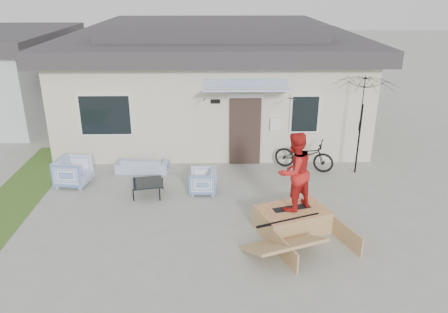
{
  "coord_description": "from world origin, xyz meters",
  "views": [
    {
      "loc": [
        0.09,
        -8.22,
        5.31
      ],
      "look_at": [
        0.3,
        1.8,
        1.3
      ],
      "focal_mm": 35.1,
      "sensor_mm": 36.0,
      "label": 1
    }
  ],
  "objects_px": {
    "armchair_right": "(203,180)",
    "coffee_table": "(148,188)",
    "loveseat": "(142,162)",
    "bicycle": "(304,152)",
    "skater": "(294,170)",
    "skate_ramp": "(292,219)",
    "armchair_left": "(73,170)",
    "skateboard": "(292,208)",
    "patio_umbrella": "(362,116)"
  },
  "relations": [
    {
      "from": "coffee_table",
      "to": "patio_umbrella",
      "type": "height_order",
      "value": "patio_umbrella"
    },
    {
      "from": "loveseat",
      "to": "skate_ramp",
      "type": "height_order",
      "value": "loveseat"
    },
    {
      "from": "patio_umbrella",
      "to": "skater",
      "type": "relative_size",
      "value": 1.22
    },
    {
      "from": "skateboard",
      "to": "skate_ramp",
      "type": "bearing_deg",
      "value": -85.26
    },
    {
      "from": "coffee_table",
      "to": "skateboard",
      "type": "xyz_separation_m",
      "value": [
        3.53,
        -1.78,
        0.35
      ]
    },
    {
      "from": "armchair_left",
      "to": "patio_umbrella",
      "type": "xyz_separation_m",
      "value": [
        8.14,
        0.68,
        1.31
      ]
    },
    {
      "from": "coffee_table",
      "to": "patio_umbrella",
      "type": "bearing_deg",
      "value": 12.94
    },
    {
      "from": "skate_ramp",
      "to": "armchair_right",
      "type": "bearing_deg",
      "value": 115.89
    },
    {
      "from": "loveseat",
      "to": "coffee_table",
      "type": "height_order",
      "value": "loveseat"
    },
    {
      "from": "armchair_left",
      "to": "bicycle",
      "type": "relative_size",
      "value": 0.49
    },
    {
      "from": "skate_ramp",
      "to": "skateboard",
      "type": "distance_m",
      "value": 0.29
    },
    {
      "from": "bicycle",
      "to": "skate_ramp",
      "type": "xyz_separation_m",
      "value": [
        -0.92,
        -3.47,
        -0.32
      ]
    },
    {
      "from": "skate_ramp",
      "to": "armchair_left",
      "type": "bearing_deg",
      "value": 135.3
    },
    {
      "from": "coffee_table",
      "to": "skateboard",
      "type": "bearing_deg",
      "value": -26.8
    },
    {
      "from": "loveseat",
      "to": "bicycle",
      "type": "height_order",
      "value": "bicycle"
    },
    {
      "from": "skate_ramp",
      "to": "skater",
      "type": "xyz_separation_m",
      "value": [
        -0.02,
        0.05,
        1.21
      ]
    },
    {
      "from": "coffee_table",
      "to": "bicycle",
      "type": "relative_size",
      "value": 0.43
    },
    {
      "from": "patio_umbrella",
      "to": "skater",
      "type": "distance_m",
      "value": 4.0
    },
    {
      "from": "bicycle",
      "to": "skater",
      "type": "distance_m",
      "value": 3.66
    },
    {
      "from": "loveseat",
      "to": "armchair_right",
      "type": "height_order",
      "value": "armchair_right"
    },
    {
      "from": "bicycle",
      "to": "armchair_right",
      "type": "bearing_deg",
      "value": 139.22
    },
    {
      "from": "armchair_right",
      "to": "coffee_table",
      "type": "relative_size",
      "value": 0.94
    },
    {
      "from": "skateboard",
      "to": "skater",
      "type": "distance_m",
      "value": 0.93
    },
    {
      "from": "coffee_table",
      "to": "skater",
      "type": "height_order",
      "value": "skater"
    },
    {
      "from": "skateboard",
      "to": "armchair_right",
      "type": "bearing_deg",
      "value": 121.07
    },
    {
      "from": "armchair_right",
      "to": "skate_ramp",
      "type": "xyz_separation_m",
      "value": [
        2.09,
        -1.97,
        -0.11
      ]
    },
    {
      "from": "armchair_right",
      "to": "coffee_table",
      "type": "bearing_deg",
      "value": -81.84
    },
    {
      "from": "loveseat",
      "to": "skate_ramp",
      "type": "distance_m",
      "value": 5.2
    },
    {
      "from": "armchair_left",
      "to": "skater",
      "type": "relative_size",
      "value": 0.48
    },
    {
      "from": "armchair_left",
      "to": "skateboard",
      "type": "bearing_deg",
      "value": -105.21
    },
    {
      "from": "armchair_right",
      "to": "loveseat",
      "type": "bearing_deg",
      "value": -125.1
    },
    {
      "from": "armchair_left",
      "to": "bicycle",
      "type": "bearing_deg",
      "value": -73.56
    },
    {
      "from": "armchair_right",
      "to": "skater",
      "type": "xyz_separation_m",
      "value": [
        2.08,
        -1.92,
        1.11
      ]
    },
    {
      "from": "bicycle",
      "to": "armchair_left",
      "type": "bearing_deg",
      "value": 120.88
    },
    {
      "from": "loveseat",
      "to": "armchair_right",
      "type": "relative_size",
      "value": 2.16
    },
    {
      "from": "armchair_right",
      "to": "skater",
      "type": "bearing_deg",
      "value": 49.82
    },
    {
      "from": "skateboard",
      "to": "skater",
      "type": "bearing_deg",
      "value": 149.83
    },
    {
      "from": "armchair_left",
      "to": "skater",
      "type": "height_order",
      "value": "skater"
    },
    {
      "from": "patio_umbrella",
      "to": "skater",
      "type": "xyz_separation_m",
      "value": [
        -2.45,
        -3.15,
        -0.28
      ]
    },
    {
      "from": "armchair_right",
      "to": "skateboard",
      "type": "xyz_separation_m",
      "value": [
        2.08,
        -1.92,
        0.18
      ]
    },
    {
      "from": "armchair_right",
      "to": "coffee_table",
      "type": "xyz_separation_m",
      "value": [
        -1.45,
        -0.14,
        -0.17
      ]
    },
    {
      "from": "loveseat",
      "to": "skateboard",
      "type": "distance_m",
      "value": 5.16
    },
    {
      "from": "skateboard",
      "to": "skater",
      "type": "xyz_separation_m",
      "value": [
        -0.0,
        0.0,
        0.93
      ]
    },
    {
      "from": "bicycle",
      "to": "skater",
      "type": "relative_size",
      "value": 0.99
    },
    {
      "from": "coffee_table",
      "to": "skater",
      "type": "relative_size",
      "value": 0.42
    },
    {
      "from": "loveseat",
      "to": "armchair_right",
      "type": "bearing_deg",
      "value": 146.3
    },
    {
      "from": "armchair_right",
      "to": "bicycle",
      "type": "bearing_deg",
      "value": 119.11
    },
    {
      "from": "skateboard",
      "to": "loveseat",
      "type": "bearing_deg",
      "value": 123.37
    },
    {
      "from": "skater",
      "to": "skateboard",
      "type": "bearing_deg",
      "value": 131.01
    },
    {
      "from": "patio_umbrella",
      "to": "skater",
      "type": "bearing_deg",
      "value": -127.83
    }
  ]
}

